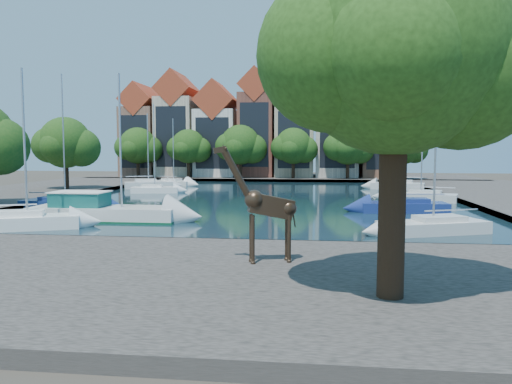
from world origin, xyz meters
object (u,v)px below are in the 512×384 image
at_px(motorsailer, 100,209).
at_px(sailboat_right_a, 433,224).
at_px(giraffe_statue, 265,206).
at_px(sailboat_left_a, 27,219).
at_px(plane_tree, 400,53).

distance_m(motorsailer, sailboat_right_a, 21.34).
distance_m(giraffe_statue, motorsailer, 18.07).
bearing_deg(giraffe_statue, sailboat_left_a, 149.78).
relative_size(giraffe_statue, sailboat_right_a, 0.43).
bearing_deg(sailboat_right_a, plane_tree, -107.04).
height_order(plane_tree, giraffe_statue, plane_tree).
relative_size(motorsailer, sailboat_right_a, 0.95).
bearing_deg(motorsailer, plane_tree, -45.37).
height_order(giraffe_statue, sailboat_left_a, sailboat_left_a).
xyz_separation_m(sailboat_left_a, sailboat_right_a, (24.00, 1.30, -0.07)).
distance_m(plane_tree, motorsailer, 24.86).
bearing_deg(plane_tree, motorsailer, 134.63).
relative_size(giraffe_statue, motorsailer, 0.46).
xyz_separation_m(plane_tree, sailboat_left_a, (-19.62, 13.01, -6.97)).
height_order(motorsailer, sailboat_right_a, sailboat_right_a).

